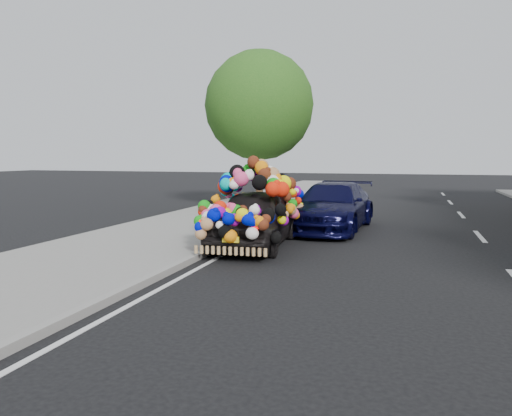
# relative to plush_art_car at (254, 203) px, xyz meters

# --- Properties ---
(ground) EXTENTS (100.00, 100.00, 0.00)m
(ground) POSITION_rel_plush_art_car_xyz_m (1.69, -2.00, -1.01)
(ground) COLOR black
(ground) RESTS_ON ground
(sidewalk) EXTENTS (4.00, 60.00, 0.12)m
(sidewalk) POSITION_rel_plush_art_car_xyz_m (-2.61, -2.00, -0.95)
(sidewalk) COLOR gray
(sidewalk) RESTS_ON ground
(kerb) EXTENTS (0.15, 60.00, 0.13)m
(kerb) POSITION_rel_plush_art_car_xyz_m (-0.66, -2.00, -0.94)
(kerb) COLOR gray
(kerb) RESTS_ON ground
(tree_near_sidewalk) EXTENTS (4.20, 4.20, 6.13)m
(tree_near_sidewalk) POSITION_rel_plush_art_car_xyz_m (-2.11, 7.50, 3.01)
(tree_near_sidewalk) COLOR #332114
(tree_near_sidewalk) RESTS_ON ground
(plush_art_car) EXTENTS (2.20, 4.24, 1.99)m
(plush_art_car) POSITION_rel_plush_art_car_xyz_m (0.00, 0.00, 0.00)
(plush_art_car) COLOR black
(plush_art_car) RESTS_ON ground
(navy_sedan) EXTENTS (2.23, 4.77, 1.35)m
(navy_sedan) POSITION_rel_plush_art_car_xyz_m (1.37, 3.12, -0.34)
(navy_sedan) COLOR black
(navy_sedan) RESTS_ON ground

